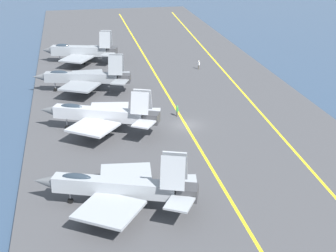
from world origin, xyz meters
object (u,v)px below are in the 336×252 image
Objects in this scene: crew_white_vest at (199,65)px; parked_jet_fifth at (81,51)px; parked_jet_fourth at (84,77)px; parked_jet_second at (119,187)px; parked_jet_third at (101,114)px; crew_green_vest at (177,110)px.

parked_jet_fifth is at bearing 67.21° from crew_white_vest.
parked_jet_fifth is at bearing -0.38° from parked_jet_fourth.
parked_jet_fifth is (19.02, -0.13, -0.14)m from parked_jet_fourth.
parked_jet_second is at bearing 156.97° from crew_white_vest.
parked_jet_second is at bearing -179.29° from parked_jet_third.
parked_jet_second is at bearing -177.26° from parked_jet_fourth.
parked_jet_third is 18.06m from parked_jet_fourth.
parked_jet_second is 1.03× the size of parked_jet_fourth.
parked_jet_second is 26.42m from crew_green_vest.
parked_jet_fourth is at bearing 42.41° from crew_green_vest.
parked_jet_fifth is 8.95× the size of crew_white_vest.
crew_green_vest reaches higher than crew_white_vest.
crew_green_vest is at bearing 158.82° from crew_white_vest.
parked_jet_fifth is at bearing 21.08° from crew_green_vest.
parked_jet_second reaches higher than crew_white_vest.
parked_jet_third is at bearing 0.71° from parked_jet_second.
parked_jet_second is 38.11m from parked_jet_fourth.
parked_jet_second is at bearing -178.30° from parked_jet_fifth.
parked_jet_fifth reaches higher than parked_jet_third.
parked_jet_fourth is 9.61× the size of crew_white_vest.
crew_white_vest is at bearing -112.79° from parked_jet_fifth.
parked_jet_fifth reaches higher than parked_jet_second.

